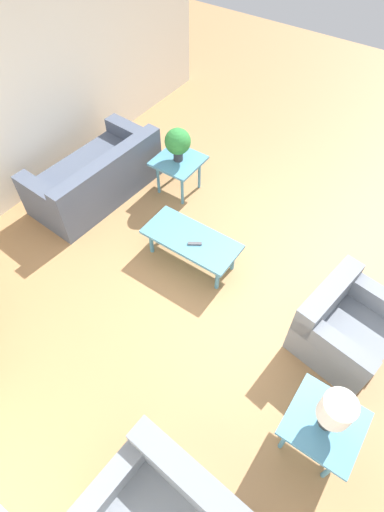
% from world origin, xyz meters
% --- Properties ---
extents(ground_plane, '(14.00, 14.00, 0.00)m').
position_xyz_m(ground_plane, '(0.00, 0.00, 0.00)').
color(ground_plane, '#A87A4C').
extents(wall_right, '(0.12, 7.20, 2.70)m').
position_xyz_m(wall_right, '(3.06, 0.00, 1.35)').
color(wall_right, silver).
rests_on(wall_right, ground_plane).
extents(sofa, '(0.98, 1.84, 0.75)m').
position_xyz_m(sofa, '(2.20, -0.26, 0.30)').
color(sofa, '#4C566B').
rests_on(sofa, ground_plane).
extents(armchair, '(0.95, 1.02, 0.73)m').
position_xyz_m(armchair, '(-1.42, -0.01, 0.29)').
color(armchair, slate).
rests_on(armchair, ground_plane).
extents(coffee_table, '(1.14, 0.52, 0.40)m').
position_xyz_m(coffee_table, '(0.45, -0.02, 0.35)').
color(coffee_table, teal).
rests_on(coffee_table, ground_plane).
extents(side_table_plant, '(0.60, 0.60, 0.52)m').
position_xyz_m(side_table_plant, '(1.33, -0.97, 0.46)').
color(side_table_plant, teal).
rests_on(side_table_plant, ground_plane).
extents(side_table_lamp, '(0.60, 0.60, 0.52)m').
position_xyz_m(side_table_lamp, '(-1.63, 1.07, 0.46)').
color(side_table_lamp, teal).
rests_on(side_table_lamp, ground_plane).
extents(potted_plant, '(0.34, 0.34, 0.46)m').
position_xyz_m(potted_plant, '(1.33, -0.97, 0.80)').
color(potted_plant, '#333338').
rests_on(potted_plant, side_table_plant).
extents(table_lamp, '(0.26, 0.26, 0.45)m').
position_xyz_m(table_lamp, '(-1.63, 1.07, 0.81)').
color(table_lamp, '#333333').
rests_on(table_lamp, side_table_lamp).
extents(remote_control, '(0.16, 0.12, 0.02)m').
position_xyz_m(remote_control, '(0.37, 0.03, 0.41)').
color(remote_control, '#4C4C51').
rests_on(remote_control, coffee_table).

